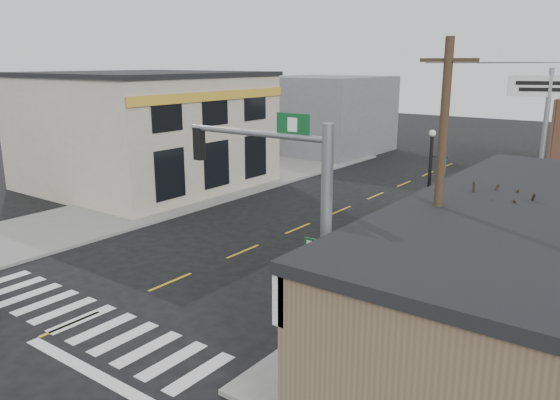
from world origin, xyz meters
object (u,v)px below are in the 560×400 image
Objects in this scene: fire_hydrant at (389,308)px; utility_pole_near at (438,204)px; bare_tree at (503,200)px; traffic_signal_pole at (301,215)px; lamp_post at (431,184)px; guide_sign at (443,242)px; dance_center_sign at (547,111)px.

fire_hydrant is 4.41m from utility_pole_near.
bare_tree is (2.78, 0.55, 3.64)m from fire_hydrant.
utility_pole_near is (2.93, 1.59, 0.39)m from traffic_signal_pole.
lamp_post is at bearing 126.44° from bare_tree.
guide_sign is (1.75, 5.63, -1.89)m from traffic_signal_pole.
guide_sign is 0.57× the size of bare_tree.
fire_hydrant is 4.61m from bare_tree.
fire_hydrant is 0.13× the size of lamp_post.
bare_tree is at bearing -62.28° from lamp_post.
dance_center_sign is (2.54, 15.38, 1.67)m from traffic_signal_pole.
dance_center_sign reaches higher than guide_sign.
traffic_signal_pole is 1.26× the size of lamp_post.
bare_tree reaches higher than lamp_post.
fire_hydrant is at bearing -96.41° from guide_sign.
traffic_signal_pole is at bearing -137.90° from bare_tree.
bare_tree reaches higher than fire_hydrant.
dance_center_sign is at bearing 96.78° from bare_tree.
fire_hydrant is at bearing 68.97° from traffic_signal_pole.
guide_sign is 3.07m from fire_hydrant.
lamp_post is at bearing 90.79° from traffic_signal_pole.
utility_pole_near reaches higher than dance_center_sign.
guide_sign is 4.43× the size of fire_hydrant.
utility_pole_near is at bearing -110.64° from dance_center_sign.
traffic_signal_pole is at bearing -98.12° from lamp_post.
utility_pole_near is at bearing -67.58° from guide_sign.
utility_pole_near is at bearing -38.91° from fire_hydrant.
lamp_post is 6.89m from bare_tree.
lamp_post is at bearing 101.84° from fire_hydrant.
dance_center_sign is at bearing 58.66° from lamp_post.
dance_center_sign is (2.64, 6.33, 2.51)m from lamp_post.
fire_hydrant is at bearing -118.60° from dance_center_sign.
guide_sign is 10.41m from dance_center_sign.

